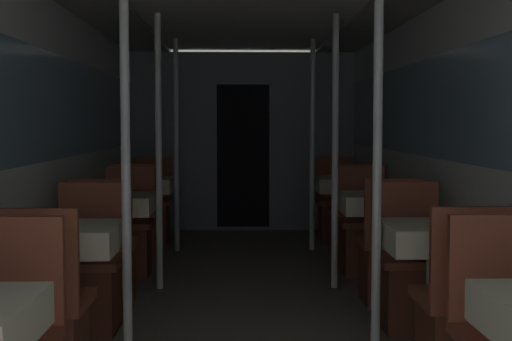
% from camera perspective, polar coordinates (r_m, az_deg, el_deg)
% --- Properties ---
extents(wall_left, '(0.05, 9.79, 2.17)m').
position_cam_1_polar(wall_left, '(5.11, -16.34, 1.68)').
color(wall_left, silver).
rests_on(wall_left, ground_plane).
extents(wall_right, '(0.05, 9.79, 2.17)m').
position_cam_1_polar(wall_right, '(5.16, 15.02, 1.73)').
color(wall_right, silver).
rests_on(wall_right, ground_plane).
extents(bulkhead_far, '(2.72, 0.09, 2.17)m').
position_cam_1_polar(bulkhead_far, '(8.74, -1.04, 2.29)').
color(bulkhead_far, slate).
rests_on(bulkhead_far, ground_plane).
extents(dining_table_left_1, '(0.56, 0.56, 0.75)m').
position_cam_1_polar(dining_table_left_1, '(4.11, -14.86, -5.80)').
color(dining_table_left_1, '#4C4C51').
rests_on(dining_table_left_1, ground_plane).
extents(chair_left_near_1, '(0.44, 0.44, 0.93)m').
position_cam_1_polar(chair_left_near_1, '(3.69, -16.68, -12.50)').
color(chair_left_near_1, brown).
rests_on(chair_left_near_1, ground_plane).
extents(chair_left_far_1, '(0.44, 0.44, 0.93)m').
position_cam_1_polar(chair_left_far_1, '(4.68, -13.30, -8.94)').
color(chair_left_far_1, brown).
rests_on(chair_left_far_1, ground_plane).
extents(support_pole_left_1, '(0.05, 0.05, 2.17)m').
position_cam_1_polar(support_pole_left_1, '(4.00, -10.38, 0.41)').
color(support_pole_left_1, silver).
rests_on(support_pole_left_1, ground_plane).
extents(dining_table_left_2, '(0.56, 0.56, 0.75)m').
position_cam_1_polar(dining_table_left_2, '(5.74, -11.02, -3.01)').
color(dining_table_left_2, '#4C4C51').
rests_on(dining_table_left_2, ground_plane).
extents(chair_left_near_2, '(0.44, 0.44, 0.93)m').
position_cam_1_polar(chair_left_near_2, '(5.29, -11.91, -7.44)').
color(chair_left_near_2, brown).
rests_on(chair_left_near_2, ground_plane).
extents(chair_left_far_2, '(0.44, 0.44, 0.93)m').
position_cam_1_polar(chair_left_far_2, '(6.31, -10.20, -5.58)').
color(chair_left_far_2, brown).
rests_on(chair_left_far_2, ground_plane).
extents(support_pole_left_2, '(0.05, 0.05, 2.17)m').
position_cam_1_polar(support_pole_left_2, '(5.66, -7.80, 1.44)').
color(support_pole_left_2, silver).
rests_on(support_pole_left_2, ground_plane).
extents(dining_table_left_3, '(0.56, 0.56, 0.75)m').
position_cam_1_polar(dining_table_left_3, '(7.40, -8.90, -1.45)').
color(dining_table_left_3, '#4C4C51').
rests_on(dining_table_left_3, ground_plane).
extents(chair_left_near_3, '(0.44, 0.44, 0.93)m').
position_cam_1_polar(chair_left_near_3, '(6.93, -9.42, -4.73)').
color(chair_left_near_3, brown).
rests_on(chair_left_near_3, ground_plane).
extents(chair_left_far_3, '(0.44, 0.44, 0.93)m').
position_cam_1_polar(chair_left_far_3, '(7.96, -8.40, -3.60)').
color(chair_left_far_3, brown).
rests_on(chair_left_far_3, ground_plane).
extents(support_pole_left_3, '(0.05, 0.05, 2.17)m').
position_cam_1_polar(support_pole_left_3, '(7.34, -6.39, 2.00)').
color(support_pole_left_3, silver).
rests_on(support_pole_left_3, ground_plane).
extents(dining_table_right_1, '(0.56, 0.56, 0.75)m').
position_cam_1_polar(dining_table_right_1, '(4.15, 14.08, -5.68)').
color(dining_table_right_1, '#4C4C51').
rests_on(dining_table_right_1, ground_plane).
extents(chair_right_near_1, '(0.44, 0.44, 0.93)m').
position_cam_1_polar(chair_right_near_1, '(3.74, 16.22, -12.27)').
color(chair_right_near_1, brown).
rests_on(chair_right_near_1, ground_plane).
extents(chair_right_far_1, '(0.44, 0.44, 0.93)m').
position_cam_1_polar(chair_right_far_1, '(4.72, 12.25, -8.81)').
color(chair_right_far_1, brown).
rests_on(chair_right_far_1, ground_plane).
extents(support_pole_right_1, '(0.05, 0.05, 2.17)m').
position_cam_1_polar(support_pole_right_1, '(4.03, 9.67, 0.45)').
color(support_pole_right_1, silver).
rests_on(support_pole_right_1, ground_plane).
extents(dining_table_right_2, '(0.56, 0.56, 0.75)m').
position_cam_1_polar(dining_table_right_2, '(5.78, 9.55, -2.95)').
color(dining_table_right_2, '#4C4C51').
rests_on(dining_table_right_2, ground_plane).
extents(chair_right_near_2, '(0.44, 0.44, 0.93)m').
position_cam_1_polar(chair_right_near_2, '(5.32, 10.61, -7.35)').
color(chair_right_near_2, brown).
rests_on(chair_right_near_2, ground_plane).
extents(chair_right_far_2, '(0.44, 0.44, 0.93)m').
position_cam_1_polar(chair_right_far_2, '(6.34, 8.59, -5.52)').
color(chair_right_far_2, brown).
rests_on(chair_right_far_2, ground_plane).
extents(support_pole_right_2, '(0.05, 0.05, 2.17)m').
position_cam_1_polar(support_pole_right_2, '(5.69, 6.35, 1.46)').
color(support_pole_right_2, silver).
rests_on(support_pole_right_2, ground_plane).
extents(dining_table_right_3, '(0.56, 0.56, 0.75)m').
position_cam_1_polar(dining_table_right_3, '(7.43, 7.03, -1.41)').
color(dining_table_right_3, '#4C4C51').
rests_on(dining_table_right_3, ground_plane).
extents(chair_right_near_3, '(0.44, 0.44, 0.93)m').
position_cam_1_polar(chair_right_near_3, '(6.95, 7.66, -4.68)').
color(chair_right_near_3, brown).
rests_on(chair_right_near_3, ground_plane).
extents(chair_right_far_3, '(0.44, 0.44, 0.93)m').
position_cam_1_polar(chair_right_far_3, '(7.98, 6.44, -3.56)').
color(chair_right_far_3, brown).
rests_on(chair_right_far_3, ground_plane).
extents(support_pole_right_3, '(0.05, 0.05, 2.17)m').
position_cam_1_polar(support_pole_right_3, '(7.36, 4.52, 2.02)').
color(support_pole_right_3, silver).
rests_on(support_pole_right_3, ground_plane).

